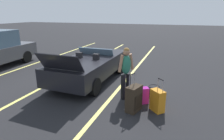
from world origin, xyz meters
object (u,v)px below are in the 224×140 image
Objects in this scene: suitcase_large_black at (134,99)px; suitcase_medium_bright at (157,101)px; convertible_car at (93,65)px; traveler_person at (126,71)px; duffel_bag at (154,91)px; suitcase_small_carryon at (142,96)px.

suitcase_medium_bright is at bearing 37.22° from suitcase_large_black.
traveler_person is at bearing -125.67° from convertible_car.
suitcase_large_black is 0.66× the size of traveler_person.
convertible_car reaches higher than duffel_bag.
convertible_car is 4.51× the size of suitcase_medium_bright.
suitcase_medium_bright reaches higher than duffel_bag.
suitcase_small_carryon is at bearing -158.43° from traveler_person.
suitcase_small_carryon is 0.30× the size of traveler_person.
traveler_person reaches higher than suitcase_small_carryon.
suitcase_large_black is 1.15× the size of suitcase_medium_bright.
duffel_bag is at bearing -54.78° from suitcase_small_carryon.
convertible_car reaches higher than suitcase_large_black.
convertible_car reaches higher than suitcase_small_carryon.
convertible_car is at bearing 71.56° from duffel_bag.
convertible_car reaches higher than suitcase_medium_bright.
traveler_person reaches higher than duffel_bag.
suitcase_large_black is at bearing -131.25° from convertible_car.
traveler_person is (0.48, 1.05, 0.62)m from suitcase_medium_bright.
suitcase_large_black is at bearing 161.38° from duffel_bag.
suitcase_large_black reaches higher than suitcase_small_carryon.
convertible_car is 3.42m from suitcase_medium_bright.
duffel_bag is at bearing -113.60° from traveler_person.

